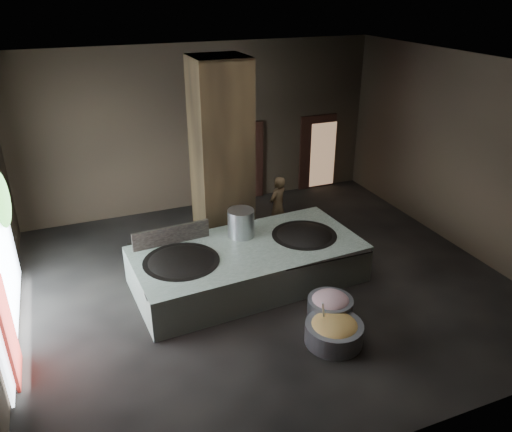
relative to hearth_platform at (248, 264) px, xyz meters
name	(u,v)px	position (x,y,z in m)	size (l,w,h in m)	color
floor	(265,283)	(0.33, -0.15, -0.47)	(10.00, 9.00, 0.10)	black
ceiling	(267,65)	(0.33, -0.15, 4.13)	(10.00, 9.00, 0.10)	black
back_wall	(201,128)	(0.33, 4.40, 1.83)	(10.00, 0.10, 4.50)	black
front_wall	(411,313)	(0.33, -4.70, 1.83)	(10.00, 0.10, 4.50)	black
right_wall	(466,155)	(5.38, -0.15, 1.83)	(0.10, 9.00, 4.50)	black
pillar	(221,158)	(0.03, 1.75, 1.83)	(1.20, 1.20, 4.50)	black
hearth_platform	(248,264)	(0.00, 0.00, 0.00)	(4.80, 2.29, 0.83)	#ACBEAB
platform_cap	(248,248)	(0.00, 0.00, 0.40)	(4.69, 2.25, 0.03)	black
wok_left	(182,265)	(-1.45, -0.05, 0.33)	(1.51, 1.51, 0.42)	black
wok_left_rim	(181,262)	(-1.45, -0.05, 0.40)	(1.54, 1.54, 0.05)	black
wok_right	(304,238)	(1.35, 0.05, 0.33)	(1.41, 1.41, 0.40)	black
wok_right_rim	(304,235)	(1.35, 0.05, 0.40)	(1.44, 1.44, 0.05)	black
stock_pot	(241,223)	(0.05, 0.55, 0.71)	(0.58, 0.58, 0.63)	#B2B6BA
splash_guard	(171,235)	(-1.45, 0.75, 0.61)	(1.67, 0.06, 0.42)	black
cook	(278,206)	(1.51, 1.85, 0.35)	(0.56, 0.36, 1.54)	brown
veg_basin	(334,333)	(0.70, -2.46, -0.22)	(1.04, 1.04, 0.38)	slate
veg_fill	(334,326)	(0.70, -2.46, -0.07)	(0.86, 0.86, 0.26)	#AAB457
ladle	(324,314)	(0.55, -2.31, 0.13)	(0.03, 0.03, 0.82)	#B2B6BA
meat_basin	(330,310)	(0.94, -1.88, -0.18)	(0.86, 0.86, 0.47)	slate
meat_fill	(330,300)	(0.94, -1.88, 0.03)	(0.72, 0.72, 0.27)	#B96F7F
doorway_near	(244,163)	(1.53, 4.30, 0.68)	(1.18, 0.08, 2.38)	black
doorway_near_glow	(237,166)	(1.31, 4.27, 0.63)	(0.76, 0.04, 1.79)	#8C6647
doorway_far	(317,153)	(3.93, 4.30, 0.68)	(1.18, 0.08, 2.38)	black
doorway_far_glow	(322,155)	(4.12, 4.28, 0.63)	(0.85, 0.04, 2.01)	#8C6647
pavilion_sliver	(9,333)	(-4.55, -1.25, 0.43)	(0.05, 0.90, 1.70)	maroon
tree_silhouette	(1,199)	(-4.52, 1.15, 1.78)	(0.28, 1.10, 1.10)	#194714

